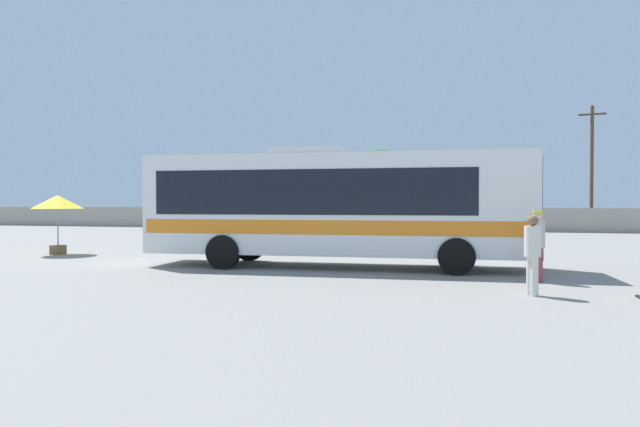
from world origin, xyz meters
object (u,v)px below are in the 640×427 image
Objects in this scene: attendant_by_bus_door at (537,241)px; utility_pole_near at (592,166)px; vendor_umbrella_secondary_yellow at (58,204)px; roadside_tree_left at (261,177)px; passenger_waiting_on_apron at (532,250)px; coach_bus_white_orange at (331,204)px; parked_car_third_white at (355,221)px; parked_car_leftmost_white at (202,219)px; roadside_tree_midleft at (380,169)px; parked_car_second_white at (270,220)px.

attendant_by_bus_door is 0.20× the size of utility_pole_near.
vendor_umbrella_secondary_yellow is 26.89m from roadside_tree_left.
attendant_by_bus_door is at bearing -57.62° from roadside_tree_left.
passenger_waiting_on_apron is at bearing -17.94° from vendor_umbrella_secondary_yellow.
coach_bus_white_orange is 20.95m from parked_car_third_white.
utility_pole_near reaches higher than parked_car_leftmost_white.
roadside_tree_midleft is at bearing 95.78° from coach_bus_white_orange.
roadside_tree_midleft is (10.10, 1.86, 0.60)m from roadside_tree_left.
coach_bus_white_orange reaches higher than parked_car_leftmost_white.
roadside_tree_left is (-1.82, 26.73, 2.29)m from vendor_umbrella_secondary_yellow.
parked_car_leftmost_white reaches higher than parked_car_third_white.
roadside_tree_left reaches higher than coach_bus_white_orange.
vendor_umbrella_secondary_yellow is at bearing -112.53° from parked_car_third_white.
passenger_waiting_on_apron is 17.70m from vendor_umbrella_secondary_yellow.
utility_pole_near is 25.92m from roadside_tree_left.
utility_pole_near is (24.02, 24.65, 2.65)m from vendor_umbrella_secondary_yellow.
parked_car_third_white is (6.30, -0.15, -0.03)m from parked_car_second_white.
coach_bus_white_orange is at bearing 143.33° from passenger_waiting_on_apron.
utility_pole_near reaches higher than attendant_by_bus_door.
parked_car_third_white is at bearing -91.72° from roadside_tree_midleft.
vendor_umbrella_secondary_yellow is 0.54× the size of parked_car_third_white.
parked_car_leftmost_white is 15.65m from roadside_tree_midleft.
parked_car_third_white is (11.56, 0.09, -0.03)m from parked_car_leftmost_white.
coach_bus_white_orange is 1.81× the size of roadside_tree_midleft.
coach_bus_white_orange is 29.06m from utility_pole_near.
attendant_by_bus_door is 0.79× the size of vendor_umbrella_secondary_yellow.
parked_car_third_white is at bearing 109.60° from passenger_waiting_on_apron.
passenger_waiting_on_apron is at bearing -75.93° from roadside_tree_midleft.
parked_car_leftmost_white is at bearing -168.82° from utility_pole_near.
roadside_tree_left is at bearing 142.87° from parked_car_third_white.
parked_car_third_white is at bearing -1.40° from parked_car_second_white.
roadside_tree_left is at bearing 115.79° from parked_car_second_white.
roadside_tree_midleft is at bearing 54.25° from parked_car_second_white.
parked_car_second_white is at bearing 178.60° from parked_car_third_white.
parked_car_leftmost_white is (-3.56, 19.20, -1.20)m from vendor_umbrella_secondary_yellow.
parked_car_second_white is 8.81m from roadside_tree_left.
coach_bus_white_orange is 5.16× the size of vendor_umbrella_secondary_yellow.
utility_pole_near is 1.35× the size of roadside_tree_midleft.
parked_car_second_white is 11.98m from roadside_tree_midleft.
vendor_umbrella_secondary_yellow is at bearing -86.11° from roadside_tree_left.
attendant_by_bus_door reaches higher than parked_car_third_white.
passenger_waiting_on_apron is 0.39× the size of parked_car_leftmost_white.
coach_bus_white_orange is 2.76× the size of parked_car_third_white.
utility_pole_near is at bearing -4.60° from roadside_tree_left.
parked_car_leftmost_white is 8.48m from roadside_tree_left.
parked_car_second_white is (-15.11, 24.89, -0.20)m from passenger_waiting_on_apron.
roadside_tree_left is at bearing -169.57° from roadside_tree_midleft.
utility_pole_near is 1.42× the size of roadside_tree_left.
roadside_tree_midleft is at bearing 73.84° from vendor_umbrella_secondary_yellow.
utility_pole_near is at bearing 45.75° from vendor_umbrella_secondary_yellow.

